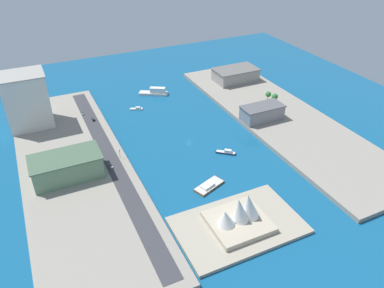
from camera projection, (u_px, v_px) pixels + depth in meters
ground_plane at (189, 142)px, 284.69m from camera, size 440.00×440.00×0.00m
quay_west at (280, 117)px, 314.39m from camera, size 70.00×240.00×3.20m
quay_east at (75, 168)px, 253.28m from camera, size 70.00×240.00×3.20m
peninsula_point at (238, 225)px, 208.86m from camera, size 70.17×44.43×2.00m
road_strip at (110, 158)px, 261.10m from camera, size 10.65×228.00×0.15m
sailboat_small_white at (137, 109)px, 329.52m from camera, size 11.56×6.97×11.40m
barge_flat_brown at (209, 186)px, 238.23m from camera, size 22.12×15.27×3.08m
ferry_white_commuter at (155, 92)px, 355.18m from camera, size 26.84×19.83×7.08m
patrol_launch_navy at (226, 152)px, 270.71m from camera, size 13.11×11.36×3.34m
terminal_long_green at (67, 166)px, 239.24m from camera, size 44.33×24.30×15.30m
warehouse_low_gray at (262, 113)px, 305.36m from camera, size 34.95×16.97×12.06m
carpark_squat_concrete at (235, 75)px, 373.88m from camera, size 43.06×25.85×12.38m
hotel_broad_white at (27, 100)px, 289.62m from camera, size 33.24×28.10×42.96m
sedan_silver at (83, 113)px, 315.33m from camera, size 1.83×4.27×1.55m
suv_black at (93, 119)px, 306.27m from camera, size 1.93×5.15×1.66m
van_white at (111, 166)px, 251.64m from camera, size 2.04×5.26×1.53m
traffic_light_waterfront at (120, 153)px, 258.73m from camera, size 0.36×0.36×6.50m
opera_landmark at (239, 215)px, 204.90m from camera, size 32.41×29.99×20.15m
park_tree_cluster at (272, 96)px, 332.55m from camera, size 6.60×13.16×9.23m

